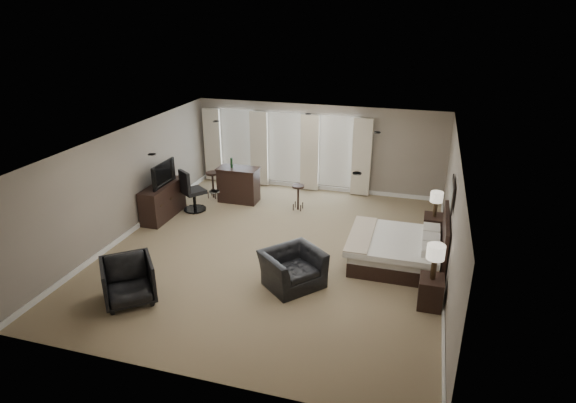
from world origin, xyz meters
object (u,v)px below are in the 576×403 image
(lamp_near, at_px, (435,262))
(nightstand_near, at_px, (431,292))
(armchair_near, at_px, (293,263))
(armchair_far, at_px, (128,279))
(bar_stool_left, at_px, (213,185))
(lamp_far, at_px, (436,204))
(bar_counter, at_px, (239,185))
(tv, at_px, (161,182))
(bed, at_px, (391,237))
(nightstand_far, at_px, (433,228))
(bar_stool_right, at_px, (298,197))
(dresser, at_px, (163,201))
(desk_chair, at_px, (194,190))

(lamp_near, bearing_deg, nightstand_near, 0.00)
(lamp_near, distance_m, armchair_near, 2.72)
(armchair_far, xyz_separation_m, bar_stool_left, (-0.72, 5.38, -0.08))
(bar_stool_left, bearing_deg, armchair_far, -82.38)
(lamp_far, distance_m, bar_counter, 5.50)
(tv, height_order, armchair_far, tv)
(tv, bearing_deg, armchair_far, -159.28)
(bed, xyz_separation_m, nightstand_far, (0.89, 1.45, -0.32))
(bar_stool_left, bearing_deg, armchair_near, -48.05)
(bar_stool_right, bearing_deg, armchair_far, -110.22)
(lamp_far, height_order, bar_stool_right, lamp_far)
(nightstand_near, height_order, lamp_near, lamp_near)
(armchair_near, xyz_separation_m, bar_counter, (-2.71, 3.88, 0.02))
(armchair_near, bearing_deg, nightstand_far, -1.65)
(nightstand_far, distance_m, dresser, 6.95)
(nightstand_near, distance_m, armchair_near, 2.69)
(nightstand_near, bearing_deg, nightstand_far, 90.00)
(lamp_far, height_order, armchair_far, lamp_far)
(lamp_near, xyz_separation_m, bar_stool_left, (-6.23, 3.93, -0.54))
(lamp_near, xyz_separation_m, armchair_near, (-2.68, -0.02, -0.44))
(armchair_near, bearing_deg, bar_counter, 75.91)
(desk_chair, bearing_deg, lamp_far, -144.00)
(bar_stool_right, bearing_deg, dresser, -155.92)
(armchair_far, bearing_deg, armchair_near, -12.40)
(lamp_near, xyz_separation_m, desk_chair, (-6.32, 2.90, -0.34))
(nightstand_far, height_order, bar_stool_right, bar_stool_right)
(nightstand_near, relative_size, armchair_far, 0.63)
(nightstand_near, xyz_separation_m, desk_chair, (-6.32, 2.90, 0.30))
(armchair_far, bearing_deg, dresser, 71.52)
(lamp_near, height_order, tv, lamp_near)
(armchair_far, height_order, bar_stool_right, armchair_far)
(lamp_far, xyz_separation_m, tv, (-6.92, -0.63, 0.06))
(lamp_far, bearing_deg, nightstand_near, -90.00)
(tv, relative_size, armchair_far, 1.14)
(nightstand_far, distance_m, armchair_far, 7.02)
(dresser, xyz_separation_m, armchair_far, (1.41, -3.72, 0.02))
(lamp_far, bearing_deg, dresser, -174.82)
(bed, bearing_deg, bar_stool_right, 139.57)
(lamp_near, xyz_separation_m, tv, (-6.92, 2.27, 0.05))
(dresser, relative_size, bar_stool_right, 2.20)
(tv, bearing_deg, bar_stool_right, -65.92)
(desk_chair, bearing_deg, nightstand_far, -144.00)
(nightstand_near, distance_m, tv, 7.32)
(armchair_far, bearing_deg, bed, -7.15)
(bar_counter, distance_m, bar_stool_left, 0.85)
(nightstand_far, distance_m, lamp_far, 0.61)
(lamp_far, distance_m, tv, 6.95)
(nightstand_far, relative_size, lamp_near, 0.89)
(dresser, distance_m, armchair_far, 3.97)
(bed, bearing_deg, armchair_far, -147.95)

